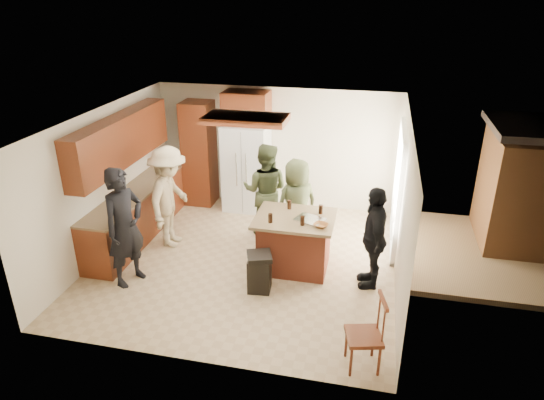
% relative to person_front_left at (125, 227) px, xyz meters
% --- Properties ---
extents(room_shell, '(8.00, 5.20, 5.00)m').
position_rel_person_front_left_xyz_m(room_shell, '(6.00, 2.64, -0.09)').
color(room_shell, tan).
rests_on(room_shell, ground).
extents(person_front_left, '(0.73, 0.84, 1.92)m').
position_rel_person_front_left_xyz_m(person_front_left, '(0.00, 0.00, 0.00)').
color(person_front_left, black).
rests_on(person_front_left, ground).
extents(person_behind_left, '(0.87, 0.54, 1.79)m').
position_rel_person_front_left_xyz_m(person_behind_left, '(1.73, 2.03, -0.07)').
color(person_behind_left, '#363F25').
rests_on(person_behind_left, ground).
extents(person_behind_right, '(0.96, 0.91, 1.65)m').
position_rel_person_front_left_xyz_m(person_behind_right, '(2.37, 1.70, -0.14)').
color(person_behind_right, '#394126').
rests_on(person_behind_right, ground).
extents(person_side_right, '(0.62, 1.03, 1.65)m').
position_rel_person_front_left_xyz_m(person_side_right, '(3.73, 0.74, -0.13)').
color(person_side_right, black).
rests_on(person_side_right, ground).
extents(person_counter, '(0.56, 1.19, 1.85)m').
position_rel_person_front_left_xyz_m(person_counter, '(0.17, 1.29, -0.04)').
color(person_counter, tan).
rests_on(person_counter, ground).
extents(left_cabinetry, '(0.64, 3.00, 2.30)m').
position_rel_person_front_left_xyz_m(left_cabinetry, '(-0.62, 1.39, -0.00)').
color(left_cabinetry, maroon).
rests_on(left_cabinetry, ground).
extents(back_wall_units, '(1.80, 0.60, 2.45)m').
position_rel_person_front_left_xyz_m(back_wall_units, '(0.29, 3.19, 0.42)').
color(back_wall_units, maroon).
rests_on(back_wall_units, ground).
extents(refrigerator, '(0.90, 0.76, 1.80)m').
position_rel_person_front_left_xyz_m(refrigerator, '(1.07, 3.11, -0.06)').
color(refrigerator, white).
rests_on(refrigerator, ground).
extents(kitchen_island, '(1.28, 1.03, 0.93)m').
position_rel_person_front_left_xyz_m(kitchen_island, '(2.47, 0.97, -0.48)').
color(kitchen_island, '#A24129').
rests_on(kitchen_island, ground).
extents(island_items, '(0.97, 0.72, 0.15)m').
position_rel_person_front_left_xyz_m(island_items, '(2.70, 0.88, 0.01)').
color(island_items, silver).
rests_on(island_items, kitchen_island).
extents(trash_bin, '(0.46, 0.46, 0.63)m').
position_rel_person_front_left_xyz_m(trash_bin, '(2.07, 0.20, -0.64)').
color(trash_bin, black).
rests_on(trash_bin, ground).
extents(spindle_chair, '(0.51, 0.51, 0.99)m').
position_rel_person_front_left_xyz_m(spindle_chair, '(3.72, -1.12, -0.51)').
color(spindle_chair, maroon).
rests_on(spindle_chair, ground).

